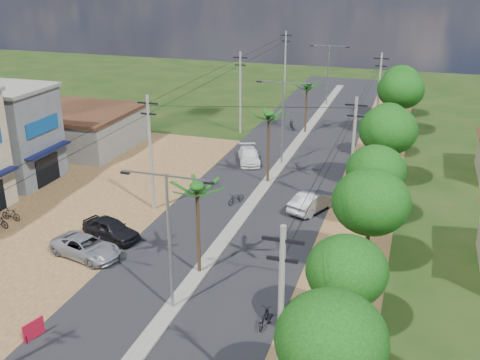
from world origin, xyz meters
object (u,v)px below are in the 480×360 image
(car_white_far, at_px, (249,156))
(roadside_sign, at_px, (34,330))
(car_silver_mid, at_px, (313,202))
(car_parked_silver, at_px, (86,248))
(moto_rider_east, at_px, (264,318))
(car_parked_dark, at_px, (111,229))

(car_white_far, bearing_deg, roadside_sign, -116.62)
(car_silver_mid, bearing_deg, car_white_far, -26.99)
(car_white_far, distance_m, car_parked_silver, 21.41)
(car_silver_mid, bearing_deg, car_parked_silver, 65.24)
(moto_rider_east, height_order, roadside_sign, roadside_sign)
(car_silver_mid, xyz_separation_m, car_parked_silver, (-12.56, -11.73, -0.09))
(car_parked_silver, height_order, moto_rider_east, car_parked_silver)
(roadside_sign, bearing_deg, moto_rider_east, 39.29)
(car_parked_dark, bearing_deg, car_parked_silver, -168.27)
(car_parked_dark, bearing_deg, roadside_sign, -153.37)
(car_white_far, xyz_separation_m, car_parked_dark, (-4.39, -18.17, 0.09))
(car_white_far, height_order, car_parked_silver, car_parked_silver)
(car_silver_mid, relative_size, car_parked_dark, 1.06)
(car_parked_silver, xyz_separation_m, roadside_sign, (2.10, -8.22, -0.17))
(car_silver_mid, height_order, roadside_sign, car_silver_mid)
(car_silver_mid, distance_m, roadside_sign, 22.53)
(car_parked_dark, bearing_deg, moto_rider_east, -99.50)
(car_white_far, relative_size, roadside_sign, 3.78)
(car_silver_mid, height_order, car_white_far, car_silver_mid)
(car_white_far, xyz_separation_m, moto_rider_east, (8.31, -24.51, -0.22))
(car_white_far, bearing_deg, moto_rider_east, -92.91)
(car_parked_silver, bearing_deg, moto_rider_east, -92.16)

